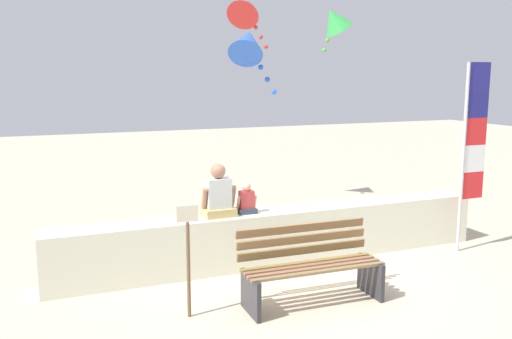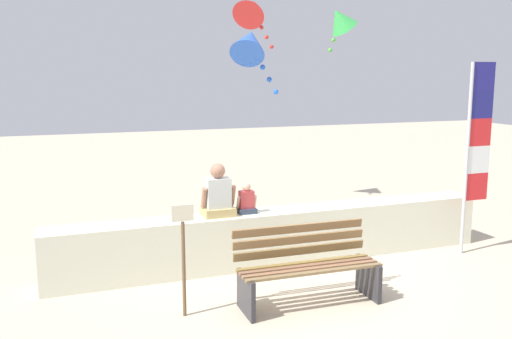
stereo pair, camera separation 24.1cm
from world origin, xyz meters
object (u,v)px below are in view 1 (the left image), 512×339
Objects in this scene: kite_green at (334,20)px; sign_post at (188,251)px; person_adult at (218,196)px; flag_banner at (471,142)px; kite_blue at (248,43)px; kite_red at (246,9)px; person_child at (246,201)px; park_bench at (310,267)px.

kite_green is 5.98m from sign_post.
person_adult reaches higher than sign_post.
kite_blue is (-2.94, 1.52, 1.43)m from flag_banner.
kite_blue reaches higher than person_adult.
person_adult is 0.62× the size of kite_red.
flag_banner is at bearing -10.23° from person_child.
flag_banner reaches higher than park_bench.
kite_red is (1.04, 4.69, 3.45)m from park_bench.
park_bench is at bearing -102.49° from kite_red.
park_bench is 3.44m from flag_banner.
flag_banner is (3.73, -0.60, 0.63)m from person_adult.
kite_blue is (0.39, 0.92, 2.17)m from person_child.
sign_post reaches higher than person_child.
person_child is (-0.23, 1.44, 0.50)m from park_bench.
kite_green is (-0.69, 2.88, 1.96)m from flag_banner.
kite_blue is at bearing 49.47° from person_adult.
kite_red is 1.03× the size of kite_blue.
person_child is 0.38× the size of kite_blue.
kite_blue is at bearing -110.79° from kite_red.
kite_blue is 3.60m from sign_post.
kite_blue reaches higher than park_bench.
kite_green is 0.71× the size of sign_post.
kite_green is (3.04, 2.28, 2.59)m from person_adult.
flag_banner reaches higher than person_adult.
kite_blue is at bearing 67.30° from person_child.
kite_green is (2.63, 2.28, 2.70)m from person_child.
kite_green reaches higher than person_adult.
person_child is 4.56m from kite_red.
person_child is (0.40, 0.00, -0.11)m from person_adult.
kite_red is 0.92× the size of sign_post.
kite_green reaches higher than park_bench.
flag_banner is (3.09, 0.84, 1.24)m from park_bench.
sign_post is at bearing -121.06° from person_adult.
sign_post is at bearing -171.09° from flag_banner.
kite_red reaches higher than flag_banner.
flag_banner is 2.24× the size of sign_post.
kite_red is at bearing 69.21° from kite_blue.
kite_red is at bearing 62.76° from person_adult.
person_adult is 0.80× the size of kite_green.
person_child is 4.41m from kite_green.
sign_post is (-4.52, -0.71, -0.91)m from flag_banner.
park_bench is 1.88× the size of kite_green.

